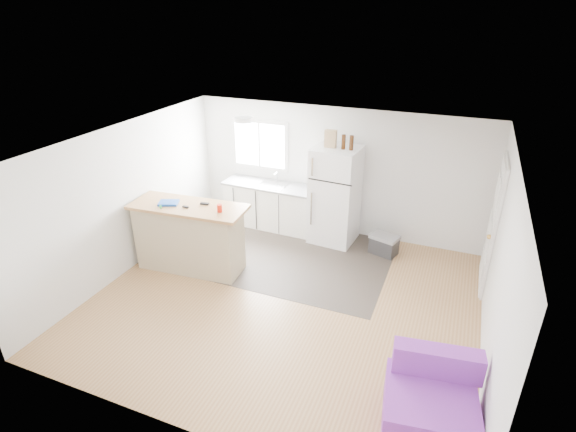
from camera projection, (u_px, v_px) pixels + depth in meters
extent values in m
cube|color=#9A6940|center=(285.00, 300.00, 6.76)|extent=(5.50, 5.00, 0.01)
cube|color=white|center=(284.00, 145.00, 5.72)|extent=(5.50, 5.00, 0.01)
cube|color=silver|center=(336.00, 172.00, 8.33)|extent=(5.50, 0.01, 2.40)
cube|color=silver|center=(182.00, 343.00, 4.15)|extent=(5.50, 0.01, 2.40)
cube|color=silver|center=(126.00, 199.00, 7.17)|extent=(0.01, 5.00, 2.40)
cube|color=silver|center=(499.00, 268.00, 5.31)|extent=(0.01, 5.00, 2.40)
cube|color=#302A24|center=(274.00, 252.00, 8.05)|extent=(4.05, 2.50, 0.00)
cube|color=white|center=(260.00, 145.00, 8.70)|extent=(1.18, 0.04, 0.98)
cube|color=white|center=(259.00, 145.00, 8.68)|extent=(1.05, 0.01, 0.85)
cube|color=white|center=(259.00, 145.00, 8.68)|extent=(0.03, 0.02, 0.85)
cube|color=white|center=(493.00, 227.00, 6.69)|extent=(0.05, 0.82, 2.03)
cube|color=white|center=(493.00, 227.00, 6.69)|extent=(0.03, 0.92, 2.10)
sphere|color=gold|center=(489.00, 237.00, 6.45)|extent=(0.07, 0.07, 0.07)
cylinder|color=white|center=(244.00, 119.00, 7.15)|extent=(0.30, 0.30, 0.07)
cube|color=white|center=(273.00, 207.00, 8.80)|extent=(1.93, 0.63, 0.84)
cube|color=gray|center=(273.00, 186.00, 8.61)|extent=(1.99, 0.67, 0.04)
cube|color=silver|center=(272.00, 186.00, 8.58)|extent=(0.54, 0.42, 0.06)
cube|color=tan|center=(190.00, 238.00, 7.35)|extent=(1.74, 0.73, 1.10)
cube|color=tan|center=(188.00, 207.00, 7.09)|extent=(1.91, 0.85, 0.05)
cube|color=white|center=(335.00, 195.00, 8.10)|extent=(0.84, 0.79, 1.79)
cube|color=black|center=(330.00, 182.00, 7.62)|extent=(0.79, 0.07, 0.02)
cube|color=silver|center=(312.00, 167.00, 7.62)|extent=(0.03, 0.02, 0.32)
cube|color=silver|center=(311.00, 209.00, 7.96)|extent=(0.03, 0.02, 0.62)
cube|color=#2B2B2D|center=(384.00, 246.00, 7.94)|extent=(0.52, 0.42, 0.30)
cube|color=gray|center=(385.00, 237.00, 7.86)|extent=(0.54, 0.44, 0.06)
cube|color=purple|center=(429.00, 410.00, 4.66)|extent=(1.04, 0.99, 0.44)
cube|color=purple|center=(437.00, 361.00, 4.77)|extent=(0.95, 0.35, 0.33)
cube|color=silver|center=(214.00, 272.00, 7.23)|extent=(0.14, 0.12, 0.23)
cylinder|color=#1B34C2|center=(214.00, 265.00, 7.18)|extent=(0.05, 0.05, 0.04)
cylinder|color=green|center=(167.00, 234.00, 7.33)|extent=(0.13, 0.31, 1.16)
sphere|color=beige|center=(161.00, 266.00, 7.52)|extent=(0.13, 0.13, 0.13)
cylinder|color=red|center=(220.00, 208.00, 6.84)|extent=(0.10, 0.10, 0.12)
cube|color=#1246AF|center=(169.00, 203.00, 7.13)|extent=(0.36, 0.31, 0.04)
cube|color=black|center=(205.00, 204.00, 7.11)|extent=(0.15, 0.07, 0.03)
cube|color=black|center=(185.00, 207.00, 7.00)|extent=(0.10, 0.05, 0.03)
cube|color=tan|center=(331.00, 139.00, 7.68)|extent=(0.20, 0.11, 0.30)
cylinder|color=#391D0A|center=(344.00, 142.00, 7.58)|extent=(0.08, 0.08, 0.25)
cylinder|color=#391D0A|center=(351.00, 143.00, 7.54)|extent=(0.07, 0.07, 0.25)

